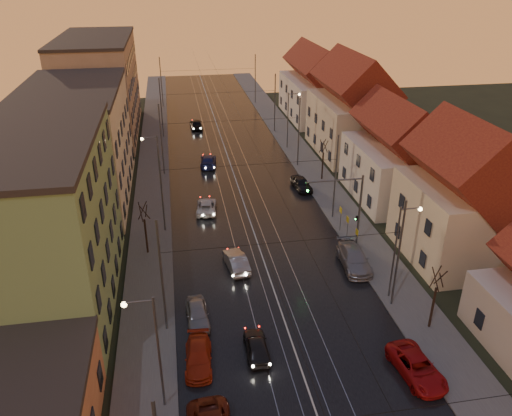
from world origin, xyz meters
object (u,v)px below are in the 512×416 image
driving_car_3 (208,161)px  parked_right_0 (417,367)px  driving_car_2 (206,206)px  street_lamp_0 (152,343)px  driving_car_0 (257,346)px  traffic_light_mast (350,203)px  parked_left_3 (197,313)px  street_lamp_1 (400,244)px  driving_car_4 (196,124)px  street_lamp_3 (290,115)px  driving_car_1 (236,261)px  parked_right_1 (354,258)px  street_lamp_2 (156,164)px  parked_left_2 (198,357)px  parked_right_2 (301,184)px

driving_car_3 → parked_right_0: size_ratio=1.00×
driving_car_3 → parked_right_0: driving_car_3 is taller
driving_car_2 → driving_car_3: (1.31, 13.33, 0.09)m
street_lamp_0 → driving_car_0: 8.50m
street_lamp_0 → traffic_light_mast: bearing=43.1°
traffic_light_mast → parked_left_3: size_ratio=1.81×
driving_car_3 → driving_car_0: bearing=96.7°
street_lamp_1 → driving_car_4: 49.58m
street_lamp_0 → street_lamp_3: 47.62m
driving_car_1 → parked_right_1: parked_right_1 is taller
driving_car_2 → parked_right_0: 28.25m
street_lamp_2 → street_lamp_3: bearing=41.3°
parked_right_0 → driving_car_0: bearing=153.4°
parked_right_1 → driving_car_0: bearing=-134.0°
street_lamp_3 → driving_car_0: (-11.72, -40.51, -4.24)m
driving_car_0 → street_lamp_2: bearing=-74.1°
street_lamp_3 → driving_car_2: (-13.31, -18.31, -4.27)m
driving_car_1 → driving_car_2: (-1.64, 11.49, -0.11)m
driving_car_2 → parked_left_3: parked_left_3 is taller
driving_car_4 → parked_left_2: 52.73m
parked_right_1 → street_lamp_3: bearing=90.9°
driving_car_0 → driving_car_4: bearing=-88.0°
street_lamp_0 → driving_car_1: bearing=65.3°
driving_car_0 → driving_car_2: driving_car_0 is taller
street_lamp_0 → street_lamp_2: (0.00, 28.00, 0.00)m
traffic_light_mast → driving_car_0: size_ratio=1.90×
driving_car_2 → parked_left_2: parked_left_2 is taller
street_lamp_3 → parked_right_0: size_ratio=1.66×
driving_car_1 → parked_right_0: 17.35m
parked_right_0 → parked_right_2: parked_right_2 is taller
parked_left_3 → parked_right_1: bearing=18.2°
street_lamp_0 → street_lamp_2: 28.00m
parked_left_2 → parked_left_3: bearing=90.9°
street_lamp_0 → parked_right_1: bearing=37.5°
traffic_light_mast → driving_car_4: size_ratio=1.60×
driving_car_4 → parked_left_2: bearing=84.9°
traffic_light_mast → parked_left_3: bearing=-149.7°
driving_car_1 → traffic_light_mast: bearing=-177.9°
street_lamp_0 → parked_right_0: bearing=-0.6°
street_lamp_2 → driving_car_0: bearing=-75.2°
street_lamp_2 → driving_car_3: (6.21, 11.02, -4.19)m
parked_right_0 → parked_right_1: size_ratio=0.89×
street_lamp_2 → driving_car_3: bearing=60.6°
street_lamp_1 → driving_car_0: bearing=-159.0°
traffic_light_mast → driving_car_1: bearing=-170.3°
parked_left_2 → parked_right_2: 29.87m
street_lamp_0 → parked_right_1: size_ratio=1.48×
parked_left_2 → parked_right_2: bearing=66.3°
driving_car_4 → parked_right_0: driving_car_4 is taller
street_lamp_1 → parked_left_2: (-15.66, -4.84, -4.26)m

